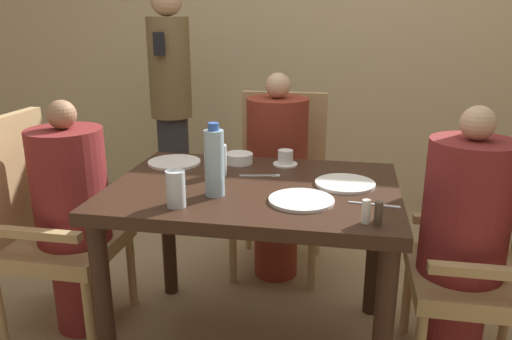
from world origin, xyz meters
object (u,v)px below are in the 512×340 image
at_px(diner_in_far_chair, 277,176).
at_px(diner_in_left_chair, 73,217).
at_px(plate_dessert_center, 345,184).
at_px(glass_tall_near, 176,189).
at_px(chair_far_side, 280,178).
at_px(plate_main_right, 301,200).
at_px(chair_left_side, 44,220).
at_px(standing_host, 171,100).
at_px(plate_main_left, 174,162).
at_px(teacup_with_saucer, 285,159).
at_px(water_bottle, 214,162).
at_px(glass_tall_mid, 219,160).
at_px(bowl_small, 239,158).
at_px(chair_right_side, 502,256).
at_px(diner_in_right_chair, 462,243).

bearing_deg(diner_in_far_chair, diner_in_left_chair, -141.25).
height_order(plate_dessert_center, glass_tall_near, glass_tall_near).
height_order(chair_far_side, plate_dessert_center, chair_far_side).
distance_m(chair_far_side, plate_main_right, 1.01).
xyz_separation_m(chair_left_side, standing_host, (0.16, 1.27, 0.34)).
bearing_deg(chair_far_side, plate_main_right, -77.92).
bearing_deg(plate_main_left, glass_tall_near, -69.73).
distance_m(teacup_with_saucer, water_bottle, 0.50).
height_order(chair_left_side, diner_in_left_chair, diner_in_left_chair).
bearing_deg(plate_main_right, glass_tall_mid, 145.99).
bearing_deg(standing_host, water_bottle, -64.45).
bearing_deg(bowl_small, water_bottle, -89.61).
height_order(plate_dessert_center, bowl_small, bowl_small).
height_order(diner_in_far_chair, teacup_with_saucer, diner_in_far_chair).
height_order(chair_left_side, water_bottle, water_bottle).
relative_size(plate_dessert_center, bowl_small, 1.89).
height_order(chair_left_side, glass_tall_mid, chair_left_side).
xyz_separation_m(standing_host, water_bottle, (0.68, -1.41, 0.01)).
height_order(chair_left_side, standing_host, standing_host).
bearing_deg(diner_in_far_chair, chair_far_side, 90.00).
height_order(chair_right_side, plate_dessert_center, chair_right_side).
height_order(plate_main_left, plate_main_right, same).
relative_size(chair_far_side, water_bottle, 3.54).
distance_m(plate_main_right, glass_tall_near, 0.45).
bearing_deg(chair_right_side, diner_in_right_chair, 180.00).
distance_m(chair_far_side, diner_in_far_chair, 0.16).
xyz_separation_m(plate_main_right, glass_tall_near, (-0.43, -0.13, 0.06)).
bearing_deg(water_bottle, chair_far_side, 82.55).
xyz_separation_m(bowl_small, glass_tall_mid, (-0.04, -0.19, 0.04)).
height_order(diner_in_left_chair, chair_right_side, diner_in_left_chair).
bearing_deg(diner_in_left_chair, chair_right_side, -0.00).
distance_m(chair_left_side, chair_right_side, 1.92).
distance_m(plate_main_left, bowl_small, 0.30).
distance_m(diner_in_left_chair, plate_main_left, 0.50).
xyz_separation_m(teacup_with_saucer, bowl_small, (-0.21, -0.01, -0.01)).
bearing_deg(water_bottle, bowl_small, 90.39).
distance_m(chair_right_side, plate_main_left, 1.42).
xyz_separation_m(chair_left_side, chair_right_side, (1.92, 0.00, 0.00)).
xyz_separation_m(diner_in_left_chair, standing_host, (0.01, 1.27, 0.31)).
height_order(diner_in_right_chair, standing_host, standing_host).
bearing_deg(chair_far_side, teacup_with_saucer, -80.05).
height_order(chair_right_side, glass_tall_near, chair_right_side).
xyz_separation_m(chair_right_side, glass_tall_near, (-1.19, -0.28, 0.29)).
bearing_deg(standing_host, plate_dessert_center, -46.13).
bearing_deg(plate_dessert_center, chair_right_side, -6.19).
xyz_separation_m(chair_left_side, plate_main_right, (1.17, -0.16, 0.23)).
relative_size(chair_left_side, diner_in_far_chair, 0.88).
distance_m(chair_far_side, plate_main_left, 0.74).
relative_size(diner_in_right_chair, water_bottle, 3.92).
relative_size(diner_in_left_chair, chair_far_side, 1.08).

